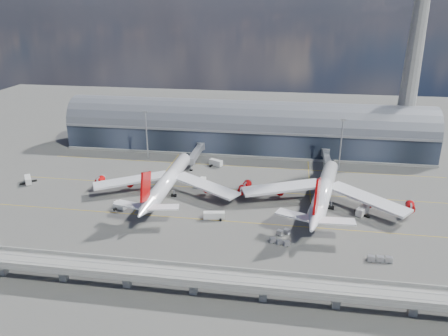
# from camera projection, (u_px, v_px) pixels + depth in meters

# --- Properties ---
(ground) EXTENTS (500.00, 500.00, 0.00)m
(ground) POSITION_uv_depth(u_px,v_px,m) (224.00, 209.00, 176.72)
(ground) COLOR #474744
(ground) RESTS_ON ground
(taxi_lines) EXTENTS (200.00, 80.12, 0.01)m
(taxi_lines) POSITION_uv_depth(u_px,v_px,m) (231.00, 188.00, 197.12)
(taxi_lines) COLOR gold
(taxi_lines) RESTS_ON ground
(terminal) EXTENTS (200.00, 30.00, 28.00)m
(terminal) POSITION_uv_depth(u_px,v_px,m) (246.00, 130.00, 244.64)
(terminal) COLOR #1B222E
(terminal) RESTS_ON ground
(control_tower) EXTENTS (19.00, 19.00, 103.00)m
(control_tower) POSITION_uv_depth(u_px,v_px,m) (414.00, 58.00, 222.45)
(control_tower) COLOR gray
(control_tower) RESTS_ON ground
(guideway) EXTENTS (220.00, 8.50, 7.20)m
(guideway) POSITION_uv_depth(u_px,v_px,m) (193.00, 277.00, 124.09)
(guideway) COLOR gray
(guideway) RESTS_ON ground
(floodlight_mast_left) EXTENTS (3.00, 0.70, 25.70)m
(floodlight_mast_left) POSITION_uv_depth(u_px,v_px,m) (147.00, 133.00, 229.94)
(floodlight_mast_left) COLOR gray
(floodlight_mast_left) RESTS_ON ground
(floodlight_mast_right) EXTENTS (3.00, 0.70, 25.70)m
(floodlight_mast_right) POSITION_uv_depth(u_px,v_px,m) (341.00, 142.00, 215.29)
(floodlight_mast_right) COLOR gray
(floodlight_mast_right) RESTS_ON ground
(airliner_left) EXTENTS (67.42, 70.78, 21.62)m
(airliner_left) POSITION_uv_depth(u_px,v_px,m) (167.00, 181.00, 187.97)
(airliner_left) COLOR white
(airliner_left) RESTS_ON ground
(airliner_right) EXTENTS (70.05, 73.29, 23.31)m
(airliner_right) POSITION_uv_depth(u_px,v_px,m) (324.00, 192.00, 178.01)
(airliner_right) COLOR white
(airliner_right) RESTS_ON ground
(jet_bridge_left) EXTENTS (4.40, 28.00, 7.25)m
(jet_bridge_left) POSITION_uv_depth(u_px,v_px,m) (197.00, 152.00, 227.23)
(jet_bridge_left) COLOR gray
(jet_bridge_left) RESTS_ON ground
(jet_bridge_right) EXTENTS (4.40, 32.00, 7.25)m
(jet_bridge_right) POSITION_uv_depth(u_px,v_px,m) (327.00, 160.00, 215.71)
(jet_bridge_right) COLOR gray
(jet_bridge_right) RESTS_ON ground
(service_truck_0) EXTENTS (6.54, 7.73, 3.19)m
(service_truck_0) POSITION_uv_depth(u_px,v_px,m) (28.00, 180.00, 201.39)
(service_truck_0) COLOR silver
(service_truck_0) RESTS_ON ground
(service_truck_1) EXTENTS (5.75, 4.04, 3.04)m
(service_truck_1) POSITION_uv_depth(u_px,v_px,m) (120.00, 206.00, 176.16)
(service_truck_1) COLOR silver
(service_truck_1) RESTS_ON ground
(service_truck_2) EXTENTS (8.47, 3.73, 2.97)m
(service_truck_2) POSITION_uv_depth(u_px,v_px,m) (214.00, 215.00, 168.15)
(service_truck_2) COLOR silver
(service_truck_2) RESTS_ON ground
(service_truck_3) EXTENTS (5.95, 7.20, 3.32)m
(service_truck_3) POSITION_uv_depth(u_px,v_px,m) (362.00, 211.00, 171.42)
(service_truck_3) COLOR silver
(service_truck_3) RESTS_ON ground
(service_truck_4) EXTENTS (2.83, 5.48, 3.14)m
(service_truck_4) POSITION_uv_depth(u_px,v_px,m) (203.00, 182.00, 199.42)
(service_truck_4) COLOR silver
(service_truck_4) RESTS_ON ground
(service_truck_5) EXTENTS (7.35, 5.28, 3.32)m
(service_truck_5) POSITION_uv_depth(u_px,v_px,m) (216.00, 163.00, 222.58)
(service_truck_5) COLOR silver
(service_truck_5) RESTS_ON ground
(cargo_train_0) EXTENTS (7.46, 3.74, 1.64)m
(cargo_train_0) POSITION_uv_depth(u_px,v_px,m) (280.00, 242.00, 150.94)
(cargo_train_0) COLOR gray
(cargo_train_0) RESTS_ON ground
(cargo_train_1) EXTENTS (8.17, 2.07, 1.81)m
(cargo_train_1) POSITION_uv_depth(u_px,v_px,m) (380.00, 259.00, 140.73)
(cargo_train_1) COLOR gray
(cargo_train_1) RESTS_ON ground
(cargo_train_2) EXTENTS (5.41, 3.88, 1.78)m
(cargo_train_2) POSITION_uv_depth(u_px,v_px,m) (283.00, 232.00, 157.19)
(cargo_train_2) COLOR gray
(cargo_train_2) RESTS_ON ground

